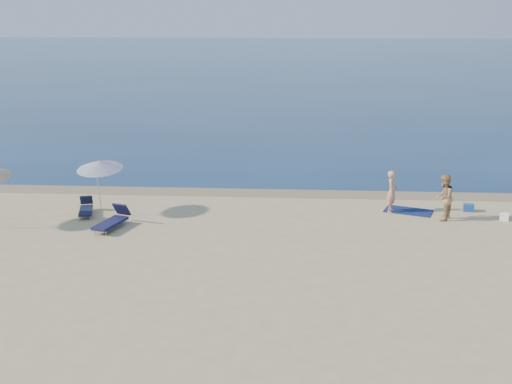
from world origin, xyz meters
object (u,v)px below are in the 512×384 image
(blue_cooler, at_px, (468,208))
(umbrella_near, at_px, (100,165))
(person_left, at_px, (392,192))
(person_right, at_px, (444,198))

(blue_cooler, distance_m, umbrella_near, 15.31)
(umbrella_near, bearing_deg, person_left, 12.52)
(blue_cooler, bearing_deg, umbrella_near, -165.94)
(blue_cooler, height_order, umbrella_near, umbrella_near)
(person_left, relative_size, person_right, 0.94)
(person_right, xyz_separation_m, blue_cooler, (1.34, 1.23, -0.78))
(person_left, xyz_separation_m, umbrella_near, (-11.88, -1.08, 1.20))
(person_right, bearing_deg, person_left, -92.13)
(person_left, distance_m, person_right, 2.13)
(person_right, height_order, blue_cooler, person_right)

